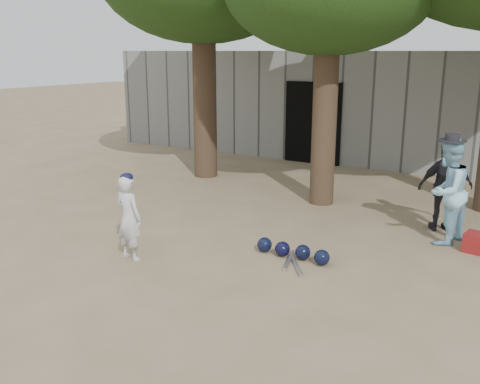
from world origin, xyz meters
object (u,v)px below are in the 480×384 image
Objects in this scene: boy_player at (129,218)px; spectator_dark at (445,187)px; red_bag at (479,243)px; spectator_blue at (447,192)px.

spectator_dark reaches higher than boy_player.
spectator_blue is at bearing 161.40° from red_bag.
boy_player is at bearing -34.73° from spectator_blue.
boy_player is at bearing -146.22° from red_bag.
spectator_dark is (-0.13, 0.63, -0.07)m from spectator_blue.
spectator_blue is 0.92m from red_bag.
red_bag is (4.40, 2.94, -0.49)m from boy_player.
boy_player is 3.03× the size of red_bag.
spectator_blue is at bearing 72.99° from spectator_dark.
red_bag is (0.58, -0.19, -0.69)m from spectator_blue.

